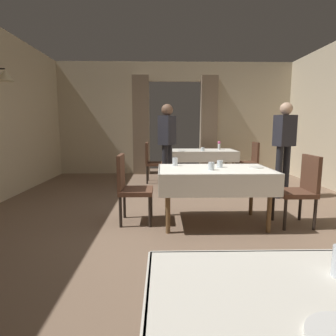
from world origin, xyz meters
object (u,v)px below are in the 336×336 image
Objects in this scene: chair_mid_right at (301,187)px; chair_mid_left at (130,185)px; glass_mid_c at (211,166)px; glass_mid_a at (220,164)px; dining_table_mid at (214,175)px; person_diner_standing_aside at (284,142)px; chair_far_left at (152,160)px; plate_mid_b at (256,167)px; plate_far_b at (181,151)px; chair_far_right at (250,160)px; dining_table_far at (202,154)px; flower_vase_far at (219,145)px; person_waiter_by_doorway at (167,141)px; glass_mid_d at (175,162)px; glass_far_c at (203,149)px.

chair_mid_right is 2.25m from chair_mid_left.
glass_mid_a is at bearing 55.39° from glass_mid_c.
person_diner_standing_aside is at bearing 41.89° from dining_table_mid.
chair_mid_right and chair_mid_left have the same top height.
chair_far_left is 3.16m from plate_mid_b.
dining_table_mid is at bearing -84.22° from plate_far_b.
chair_far_right is 1.68m from person_diner_standing_aside.
flower_vase_far is at bearing 16.58° from dining_table_far.
chair_mid_right is 2.58m from person_waiter_by_doorway.
chair_far_right is 2.38m from person_waiter_by_doorway.
chair_far_right is at bearing 54.48° from glass_mid_d.
dining_table_far is at bearing 74.13° from glass_mid_d.
flower_vase_far is 1.81m from person_waiter_by_doorway.
flower_vase_far is 0.12× the size of person_diner_standing_aside.
plate_far_b is 0.50m from glass_far_c.
glass_mid_d is at bearing -151.32° from person_diner_standing_aside.
person_waiter_by_doorway is at bearing 93.03° from glass_mid_d.
glass_mid_a is (-1.33, -2.86, 0.28)m from chair_far_right.
flower_vase_far reaches higher than plate_mid_b.
dining_table_mid is 1.13m from chair_mid_left.
person_diner_standing_aside reaches higher than flower_vase_far.
plate_far_b is at bearing -19.33° from chair_far_left.
glass_far_c is at bearing 62.45° from chair_mid_left.
dining_table_far is 1.69× the size of chair_far_right.
plate_far_b is at bearing 108.22° from plate_mid_b.
glass_mid_a is (1.21, 0.03, 0.28)m from chair_mid_left.
glass_far_c is at bearing -166.15° from chair_far_right.
person_diner_standing_aside reaches higher than chair_far_right.
person_waiter_by_doorway is (-1.16, 1.71, 0.27)m from plate_mid_b.
chair_far_right is 1.73m from plate_far_b.
dining_table_far is 0.60m from plate_far_b.
plate_far_b is at bearing 68.68° from person_waiter_by_doorway.
person_waiter_by_doorway reaches higher than chair_far_left.
glass_mid_d is (0.41, -2.59, 0.29)m from chair_far_left.
glass_mid_a reaches higher than plate_far_b.
dining_table_mid is at bearing -94.85° from dining_table_far.
person_diner_standing_aside reaches higher than plate_mid_b.
flower_vase_far reaches higher than chair_far_left.
flower_vase_far is (0.59, 2.95, 0.06)m from glass_mid_a.
plate_mid_b is 0.99× the size of plate_far_b.
chair_mid_left reaches higher than glass_mid_d.
person_diner_standing_aside reaches higher than glass_far_c.
chair_mid_left reaches higher than glass_far_c.
glass_mid_d is 1.36× the size of glass_far_c.
person_diner_standing_aside is at bearing 54.23° from plate_mid_b.
chair_mid_right is at bearing 2.13° from glass_mid_c.
chair_mid_right is 9.11× the size of glass_mid_c.
chair_mid_right is at bearing -4.73° from dining_table_mid.
chair_far_left is 10.84× the size of glass_far_c.
glass_mid_c reaches higher than dining_table_far.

